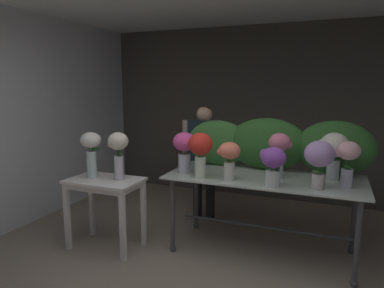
# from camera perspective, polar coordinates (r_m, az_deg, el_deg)

# --- Properties ---
(ground_plane) EXTENTS (7.54, 7.54, 0.00)m
(ground_plane) POSITION_cam_1_polar(r_m,az_deg,el_deg) (4.36, 5.97, -14.60)
(ground_plane) COLOR gray
(wall_back) EXTENTS (5.16, 0.12, 2.69)m
(wall_back) POSITION_cam_1_polar(r_m,az_deg,el_deg) (5.67, 11.12, 4.95)
(wall_back) COLOR #4C4742
(wall_back) RESTS_ON ground
(wall_left) EXTENTS (0.12, 3.55, 2.69)m
(wall_left) POSITION_cam_1_polar(r_m,az_deg,el_deg) (5.33, -21.52, 4.19)
(wall_left) COLOR silver
(wall_left) RESTS_ON ground
(display_table_glass) EXTENTS (1.99, 0.89, 0.85)m
(display_table_glass) POSITION_cam_1_polar(r_m,az_deg,el_deg) (3.77, 11.56, -7.03)
(display_table_glass) COLOR silver
(display_table_glass) RESTS_ON ground
(side_table_white) EXTENTS (0.79, 0.50, 0.78)m
(side_table_white) POSITION_cam_1_polar(r_m,az_deg,el_deg) (3.95, -13.96, -7.15)
(side_table_white) COLOR white
(side_table_white) RESTS_ON ground
(florist) EXTENTS (0.61, 0.24, 1.52)m
(florist) POSITION_cam_1_polar(r_m,az_deg,el_deg) (4.61, 1.95, -1.04)
(florist) COLOR #232328
(florist) RESTS_ON ground
(foliage_backdrop) EXTENTS (2.06, 0.32, 0.58)m
(foliage_backdrop) POSITION_cam_1_polar(r_m,az_deg,el_deg) (3.98, 13.82, -0.18)
(foliage_backdrop) COLOR #387033
(foliage_backdrop) RESTS_ON display_table_glass
(vase_lilac_roses) EXTENTS (0.28, 0.27, 0.44)m
(vase_lilac_roses) POSITION_cam_1_polar(r_m,az_deg,el_deg) (3.37, 19.98, -2.06)
(vase_lilac_roses) COLOR silver
(vase_lilac_roses) RESTS_ON display_table_glass
(vase_blush_anemones) EXTENTS (0.22, 0.21, 0.43)m
(vase_blush_anemones) POSITION_cam_1_polar(r_m,az_deg,el_deg) (3.53, 24.03, -2.14)
(vase_blush_anemones) COLOR silver
(vase_blush_anemones) RESTS_ON display_table_glass
(vase_fuchsia_snapdragons) EXTENTS (0.28, 0.25, 0.44)m
(vase_fuchsia_snapdragons) POSITION_cam_1_polar(r_m,az_deg,el_deg) (3.78, -1.23, -0.65)
(vase_fuchsia_snapdragons) COLOR silver
(vase_fuchsia_snapdragons) RESTS_ON display_table_glass
(vase_scarlet_lilies) EXTENTS (0.25, 0.25, 0.46)m
(vase_scarlet_lilies) POSITION_cam_1_polar(r_m,az_deg,el_deg) (3.56, 1.39, -0.87)
(vase_scarlet_lilies) COLOR silver
(vase_scarlet_lilies) RESTS_ON display_table_glass
(vase_rosy_tulips) EXTENTS (0.23, 0.22, 0.46)m
(vase_rosy_tulips) POSITION_cam_1_polar(r_m,az_deg,el_deg) (3.63, 14.03, -0.73)
(vase_rosy_tulips) COLOR silver
(vase_rosy_tulips) RESTS_ON display_table_glass
(vase_coral_peonies) EXTENTS (0.24, 0.22, 0.39)m
(vase_coral_peonies) POSITION_cam_1_polar(r_m,az_deg,el_deg) (3.48, 6.06, -2.03)
(vase_coral_peonies) COLOR silver
(vase_coral_peonies) RESTS_ON display_table_glass
(vase_violet_freesia) EXTENTS (0.25, 0.23, 0.37)m
(vase_violet_freesia) POSITION_cam_1_polar(r_m,az_deg,el_deg) (3.34, 12.98, -3.07)
(vase_violet_freesia) COLOR silver
(vase_violet_freesia) RESTS_ON display_table_glass
(vase_ivory_dahlias) EXTENTS (0.32, 0.27, 0.47)m
(vase_ivory_dahlias) POSITION_cam_1_polar(r_m,az_deg,el_deg) (3.77, 22.12, -0.86)
(vase_ivory_dahlias) COLOR silver
(vase_ivory_dahlias) RESTS_ON display_table_glass
(vase_white_roses_tall) EXTENTS (0.22, 0.22, 0.50)m
(vase_white_roses_tall) POSITION_cam_1_polar(r_m,az_deg,el_deg) (3.94, -16.05, -0.81)
(vase_white_roses_tall) COLOR silver
(vase_white_roses_tall) RESTS_ON side_table_white
(vase_cream_lisianthus_tall) EXTENTS (0.22, 0.22, 0.51)m
(vase_cream_lisianthus_tall) POSITION_cam_1_polar(r_m,az_deg,el_deg) (3.79, -11.90, -0.81)
(vase_cream_lisianthus_tall) COLOR silver
(vase_cream_lisianthus_tall) RESTS_ON side_table_white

